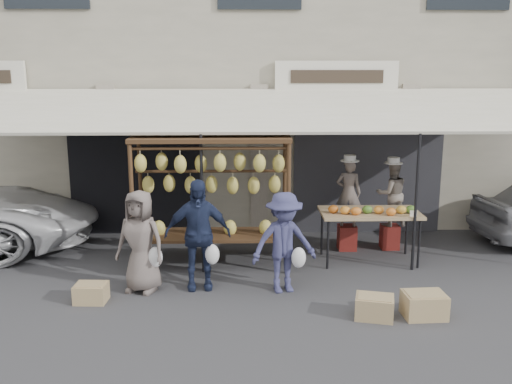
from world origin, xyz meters
TOP-DOWN VIEW (x-y plane):
  - ground_plane at (0.00, 0.00)m, footprint 90.00×90.00m
  - shophouse at (-0.00, 6.50)m, footprint 24.00×6.15m
  - awning at (0.01, 2.28)m, footprint 10.00×2.35m
  - banana_rack at (-0.86, 1.38)m, footprint 2.60×0.90m
  - produce_table at (1.86, 1.56)m, footprint 1.70×0.90m
  - vendor_left at (1.60, 2.27)m, footprint 0.51×0.39m
  - vendor_right at (2.41, 2.31)m, footprint 0.63×0.51m
  - customer_left at (-1.88, 0.36)m, footprint 0.88×0.71m
  - customer_mid at (-1.03, 0.46)m, footprint 1.04×0.51m
  - customer_right at (0.27, 0.28)m, footprint 1.10×0.80m
  - stool_left at (1.60, 2.27)m, footprint 0.39×0.39m
  - stool_right at (2.41, 2.31)m, footprint 0.33×0.33m
  - crate_near_a at (1.44, -0.69)m, footprint 0.59×0.50m
  - crate_near_b at (2.12, -0.67)m, footprint 0.58×0.45m
  - crate_far at (-2.55, -0.05)m, footprint 0.47×0.37m

SIDE VIEW (x-z plane):
  - ground_plane at x=0.00m, z-range 0.00..0.00m
  - crate_far at x=-2.55m, z-range 0.00..0.27m
  - crate_near_a at x=1.44m, z-range 0.00..0.30m
  - crate_near_b at x=2.12m, z-range 0.00..0.34m
  - stool_right at x=2.41m, z-range 0.00..0.45m
  - stool_left at x=1.60m, z-range 0.00..0.46m
  - customer_right at x=0.27m, z-range 0.00..1.54m
  - customer_left at x=-1.88m, z-range 0.00..1.57m
  - customer_mid at x=-1.03m, z-range 0.00..1.71m
  - produce_table at x=1.86m, z-range 0.36..1.40m
  - vendor_right at x=2.41m, z-range 0.45..1.65m
  - vendor_left at x=1.60m, z-range 0.46..1.70m
  - banana_rack at x=-0.86m, z-range 0.45..2.69m
  - awning at x=0.01m, z-range 1.12..4.03m
  - shophouse at x=0.00m, z-range 0.00..7.30m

